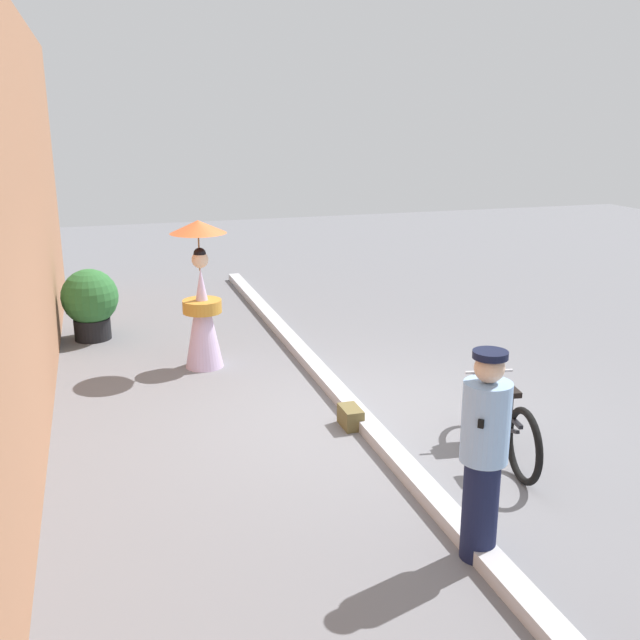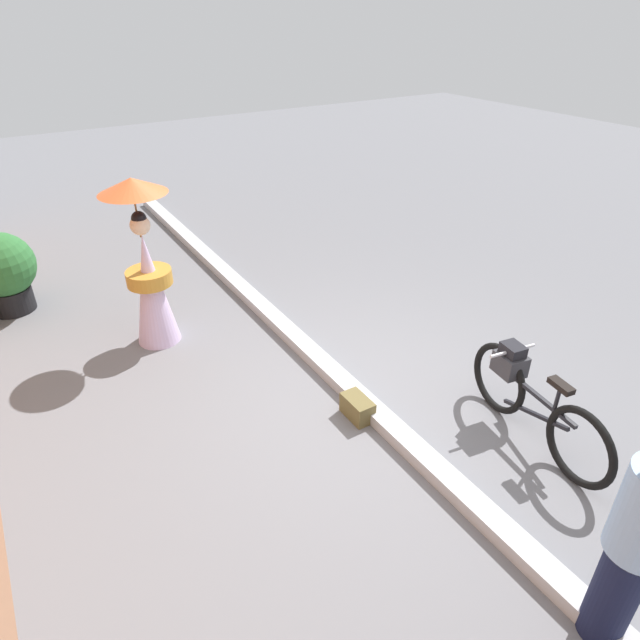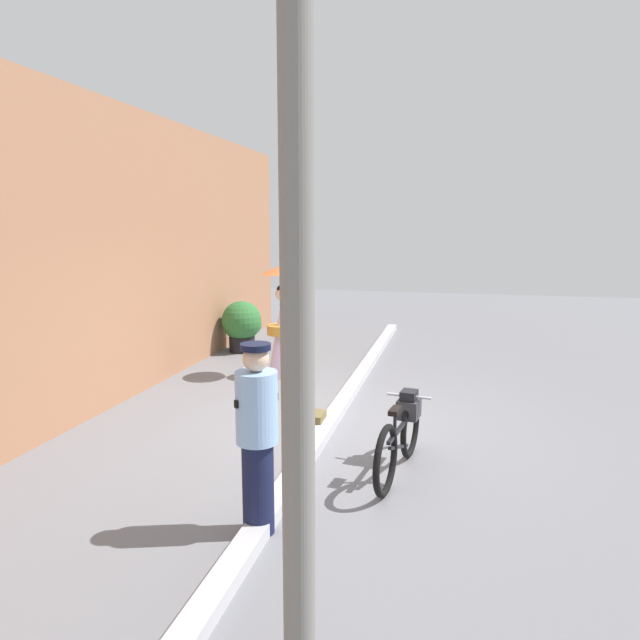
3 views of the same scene
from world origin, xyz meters
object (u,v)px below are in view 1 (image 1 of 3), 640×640
at_px(potted_plant_by_door, 91,301).
at_px(backpack_on_pavement, 351,417).
at_px(bicycle_near_officer, 499,414).
at_px(person_with_parasol, 202,299).
at_px(person_officer, 484,452).

bearing_deg(potted_plant_by_door, backpack_on_pavement, -147.79).
xyz_separation_m(bicycle_near_officer, person_with_parasol, (3.31, 2.30, 0.49)).
bearing_deg(person_officer, potted_plant_by_door, 22.20).
relative_size(potted_plant_by_door, backpack_on_pavement, 3.08).
bearing_deg(person_with_parasol, bicycle_near_officer, -145.19).
xyz_separation_m(person_with_parasol, backpack_on_pavement, (-2.32, -1.17, -0.78)).
distance_m(bicycle_near_officer, person_officer, 1.83).
height_order(person_with_parasol, potted_plant_by_door, person_with_parasol).
distance_m(person_with_parasol, potted_plant_by_door, 2.16).
distance_m(person_with_parasol, backpack_on_pavement, 2.71).
distance_m(potted_plant_by_door, backpack_on_pavement, 4.73).
xyz_separation_m(person_officer, backpack_on_pavement, (2.44, 0.11, -0.73)).
height_order(person_with_parasol, backpack_on_pavement, person_with_parasol).
height_order(person_officer, backpack_on_pavement, person_officer).
distance_m(bicycle_near_officer, backpack_on_pavement, 1.53).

